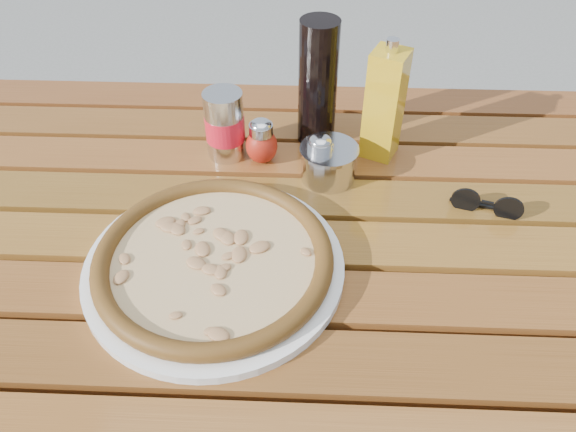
{
  "coord_description": "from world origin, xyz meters",
  "views": [
    {
      "loc": [
        0.02,
        -0.58,
        1.34
      ],
      "look_at": [
        0.0,
        0.02,
        0.78
      ],
      "focal_mm": 35.0,
      "sensor_mm": 36.0,
      "label": 1
    }
  ],
  "objects_px": {
    "pepper_shaker": "(261,142)",
    "oregano_shaker": "(320,158)",
    "pizza": "(214,259)",
    "parmesan_tin": "(329,163)",
    "sunglasses": "(487,205)",
    "table": "(287,274)",
    "plate": "(215,266)",
    "olive_oil_cruet": "(385,105)",
    "dark_bottle": "(318,83)",
    "soda_can": "(225,125)"
  },
  "relations": [
    {
      "from": "pepper_shaker",
      "to": "olive_oil_cruet",
      "type": "height_order",
      "value": "olive_oil_cruet"
    },
    {
      "from": "oregano_shaker",
      "to": "plate",
      "type": "bearing_deg",
      "value": -124.05
    },
    {
      "from": "soda_can",
      "to": "olive_oil_cruet",
      "type": "height_order",
      "value": "olive_oil_cruet"
    },
    {
      "from": "dark_bottle",
      "to": "sunglasses",
      "type": "distance_m",
      "value": 0.34
    },
    {
      "from": "pizza",
      "to": "parmesan_tin",
      "type": "distance_m",
      "value": 0.27
    },
    {
      "from": "sunglasses",
      "to": "pizza",
      "type": "bearing_deg",
      "value": -145.1
    },
    {
      "from": "table",
      "to": "plate",
      "type": "height_order",
      "value": "plate"
    },
    {
      "from": "oregano_shaker",
      "to": "sunglasses",
      "type": "xyz_separation_m",
      "value": [
        0.26,
        -0.08,
        -0.02
      ]
    },
    {
      "from": "soda_can",
      "to": "sunglasses",
      "type": "relative_size",
      "value": 1.08
    },
    {
      "from": "table",
      "to": "sunglasses",
      "type": "bearing_deg",
      "value": 13.69
    },
    {
      "from": "pizza",
      "to": "parmesan_tin",
      "type": "xyz_separation_m",
      "value": [
        0.16,
        0.21,
        0.01
      ]
    },
    {
      "from": "oregano_shaker",
      "to": "soda_can",
      "type": "distance_m",
      "value": 0.17
    },
    {
      "from": "pizza",
      "to": "oregano_shaker",
      "type": "distance_m",
      "value": 0.26
    },
    {
      "from": "table",
      "to": "parmesan_tin",
      "type": "xyz_separation_m",
      "value": [
        0.06,
        0.15,
        0.11
      ]
    },
    {
      "from": "pizza",
      "to": "sunglasses",
      "type": "distance_m",
      "value": 0.42
    },
    {
      "from": "table",
      "to": "olive_oil_cruet",
      "type": "height_order",
      "value": "olive_oil_cruet"
    },
    {
      "from": "sunglasses",
      "to": "soda_can",
      "type": "bearing_deg",
      "value": 178.21
    },
    {
      "from": "pizza",
      "to": "dark_bottle",
      "type": "bearing_deg",
      "value": 66.95
    },
    {
      "from": "table",
      "to": "oregano_shaker",
      "type": "relative_size",
      "value": 17.07
    },
    {
      "from": "pepper_shaker",
      "to": "oregano_shaker",
      "type": "xyz_separation_m",
      "value": [
        0.1,
        -0.04,
        0.0
      ]
    },
    {
      "from": "olive_oil_cruet",
      "to": "sunglasses",
      "type": "relative_size",
      "value": 1.89
    },
    {
      "from": "olive_oil_cruet",
      "to": "parmesan_tin",
      "type": "bearing_deg",
      "value": -140.45
    },
    {
      "from": "plate",
      "to": "dark_bottle",
      "type": "relative_size",
      "value": 1.64
    },
    {
      "from": "soda_can",
      "to": "oregano_shaker",
      "type": "bearing_deg",
      "value": -19.83
    },
    {
      "from": "pizza",
      "to": "sunglasses",
      "type": "height_order",
      "value": "sunglasses"
    },
    {
      "from": "soda_can",
      "to": "sunglasses",
      "type": "xyz_separation_m",
      "value": [
        0.42,
        -0.14,
        -0.04
      ]
    },
    {
      "from": "plate",
      "to": "soda_can",
      "type": "xyz_separation_m",
      "value": [
        -0.02,
        0.27,
        0.05
      ]
    },
    {
      "from": "plate",
      "to": "oregano_shaker",
      "type": "height_order",
      "value": "oregano_shaker"
    },
    {
      "from": "parmesan_tin",
      "to": "sunglasses",
      "type": "xyz_separation_m",
      "value": [
        0.24,
        -0.08,
        -0.01
      ]
    },
    {
      "from": "plate",
      "to": "pepper_shaker",
      "type": "bearing_deg",
      "value": 79.6
    },
    {
      "from": "dark_bottle",
      "to": "soda_can",
      "type": "relative_size",
      "value": 1.83
    },
    {
      "from": "table",
      "to": "oregano_shaker",
      "type": "bearing_deg",
      "value": 73.18
    },
    {
      "from": "plate",
      "to": "sunglasses",
      "type": "relative_size",
      "value": 3.24
    },
    {
      "from": "soda_can",
      "to": "plate",
      "type": "bearing_deg",
      "value": -86.77
    },
    {
      "from": "table",
      "to": "plate",
      "type": "relative_size",
      "value": 3.89
    },
    {
      "from": "table",
      "to": "pizza",
      "type": "relative_size",
      "value": 3.56
    },
    {
      "from": "dark_bottle",
      "to": "soda_can",
      "type": "bearing_deg",
      "value": -160.33
    },
    {
      "from": "oregano_shaker",
      "to": "parmesan_tin",
      "type": "relative_size",
      "value": 0.71
    },
    {
      "from": "soda_can",
      "to": "parmesan_tin",
      "type": "xyz_separation_m",
      "value": [
        0.18,
        -0.06,
        -0.03
      ]
    },
    {
      "from": "plate",
      "to": "parmesan_tin",
      "type": "relative_size",
      "value": 3.14
    },
    {
      "from": "plate",
      "to": "parmesan_tin",
      "type": "distance_m",
      "value": 0.27
    },
    {
      "from": "table",
      "to": "sunglasses",
      "type": "distance_m",
      "value": 0.33
    },
    {
      "from": "plate",
      "to": "sunglasses",
      "type": "bearing_deg",
      "value": 18.7
    },
    {
      "from": "table",
      "to": "soda_can",
      "type": "height_order",
      "value": "soda_can"
    },
    {
      "from": "dark_bottle",
      "to": "soda_can",
      "type": "xyz_separation_m",
      "value": [
        -0.15,
        -0.06,
        -0.05
      ]
    },
    {
      "from": "dark_bottle",
      "to": "sunglasses",
      "type": "height_order",
      "value": "dark_bottle"
    },
    {
      "from": "oregano_shaker",
      "to": "dark_bottle",
      "type": "xyz_separation_m",
      "value": [
        -0.01,
        0.11,
        0.07
      ]
    },
    {
      "from": "plate",
      "to": "parmesan_tin",
      "type": "xyz_separation_m",
      "value": [
        0.16,
        0.21,
        0.02
      ]
    },
    {
      "from": "dark_bottle",
      "to": "olive_oil_cruet",
      "type": "relative_size",
      "value": 1.05
    },
    {
      "from": "pizza",
      "to": "olive_oil_cruet",
      "type": "height_order",
      "value": "olive_oil_cruet"
    }
  ]
}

